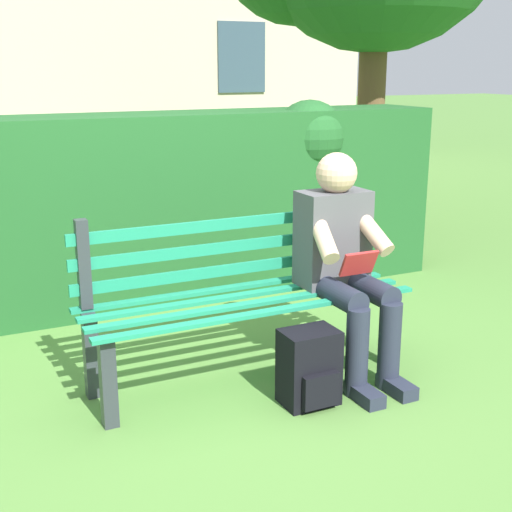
{
  "coord_description": "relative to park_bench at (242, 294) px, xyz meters",
  "views": [
    {
      "loc": [
        1.47,
        3.13,
        1.64
      ],
      "look_at": [
        0.0,
        0.1,
        0.72
      ],
      "focal_mm": 48.94,
      "sensor_mm": 36.0,
      "label": 1
    }
  ],
  "objects": [
    {
      "name": "backpack",
      "position": [
        -0.16,
        0.45,
        -0.28
      ],
      "size": [
        0.28,
        0.27,
        0.38
      ],
      "color": "black",
      "rests_on": "ground"
    },
    {
      "name": "person_seated",
      "position": [
        -0.52,
        0.18,
        0.17
      ],
      "size": [
        0.44,
        0.73,
        1.2
      ],
      "color": "#4C4C51",
      "rests_on": "ground"
    },
    {
      "name": "ground",
      "position": [
        0.0,
        0.07,
        -0.46
      ],
      "size": [
        60.0,
        60.0,
        0.0
      ],
      "primitive_type": "plane",
      "color": "#517F38"
    },
    {
      "name": "hedge_backdrop",
      "position": [
        0.23,
        -1.47,
        0.22
      ],
      "size": [
        4.87,
        0.67,
        1.4
      ],
      "color": "#1E5123",
      "rests_on": "ground"
    },
    {
      "name": "park_bench",
      "position": [
        0.0,
        0.0,
        0.0
      ],
      "size": [
        1.75,
        0.5,
        0.92
      ],
      "color": "#2D3338",
      "rests_on": "ground"
    }
  ]
}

